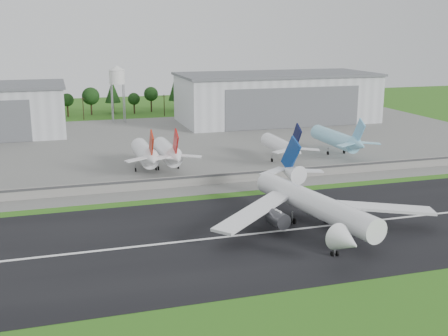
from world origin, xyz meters
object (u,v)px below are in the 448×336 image
object	(u,v)px
parked_jet_red_a	(146,154)
parked_jet_red_b	(169,153)
main_airliner	(314,209)
parked_jet_skyblue	(338,139)
parked_jet_navy	(283,146)

from	to	relation	value
parked_jet_red_a	parked_jet_red_b	xyz separation A→B (m)	(7.84, -0.00, -0.02)
main_airliner	parked_jet_red_a	size ratio (longest dim) A/B	1.89
main_airliner	parked_jet_skyblue	world-z (taller)	main_airliner
parked_jet_red_a	parked_jet_red_b	size ratio (longest dim) A/B	1.00
parked_jet_navy	parked_jet_red_a	bearing A→B (deg)	179.94
parked_jet_red_b	parked_jet_skyblue	world-z (taller)	parked_jet_red_b
parked_jet_red_b	parked_jet_navy	xyz separation A→B (m)	(42.07, -0.05, -0.31)
parked_jet_navy	parked_jet_skyblue	distance (m)	25.76
parked_jet_red_b	main_airliner	bearing A→B (deg)	-71.55
main_airliner	parked_jet_red_b	xyz separation A→B (m)	(-22.35, 67.01, 1.41)
parked_jet_red_a	parked_jet_skyblue	size ratio (longest dim) A/B	0.84
parked_jet_red_a	parked_jet_navy	size ratio (longest dim) A/B	1.00
parked_jet_red_a	parked_jet_skyblue	world-z (taller)	parked_jet_red_a
parked_jet_red_b	parked_jet_navy	world-z (taller)	parked_jet_red_b
main_airliner	parked_jet_red_b	size ratio (longest dim) A/B	1.89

